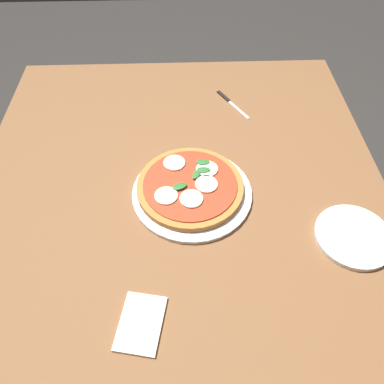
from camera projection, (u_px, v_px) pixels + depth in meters
ground_plane at (184, 295)px, 1.68m from camera, size 6.00×6.00×0.00m
dining_table at (180, 198)px, 1.17m from camera, size 1.19×1.16×0.78m
serving_tray at (192, 193)px, 1.04m from camera, size 0.33×0.33×0.01m
pizza at (190, 186)px, 1.03m from camera, size 0.29×0.29×0.03m
plate_white at (354, 236)px, 0.95m from camera, size 0.19×0.19×0.01m
napkin at (141, 323)px, 0.81m from camera, size 0.14×0.11×0.01m
knife at (229, 101)px, 1.31m from camera, size 0.16×0.10×0.01m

